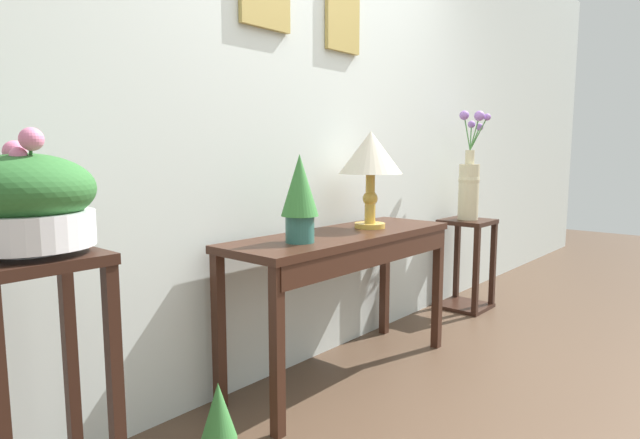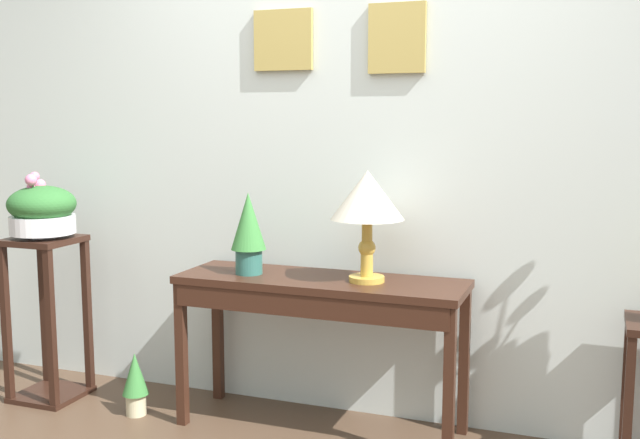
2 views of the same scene
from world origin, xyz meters
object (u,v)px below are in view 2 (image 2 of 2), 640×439
Objects in this scene: table_lamp at (367,200)px; pedestal_stand_left at (48,318)px; console_table at (319,300)px; planter_bowl_wide_left at (42,210)px; potted_plant_on_console at (248,229)px; potted_plant_floor at (135,381)px.

table_lamp reaches higher than pedestal_stand_left.
planter_bowl_wide_left reaches higher than console_table.
console_table is 0.51m from table_lamp.
table_lamp is (0.22, 0.03, 0.46)m from console_table.
console_table is at bearing -173.47° from table_lamp.
pedestal_stand_left is at bearing -176.43° from console_table.
potted_plant_on_console is 1.14× the size of planter_bowl_wide_left.
planter_bowl_wide_left is at bearing -176.04° from table_lamp.
planter_bowl_wide_left is at bearing -175.72° from potted_plant_on_console.
potted_plant_floor is at bearing -4.95° from planter_bowl_wide_left.
planter_bowl_wide_left is 1.07× the size of potted_plant_floor.
table_lamp is 0.59× the size of pedestal_stand_left.
potted_plant_on_console is (-0.56, -0.03, -0.16)m from table_lamp.
console_table is 1.47m from pedestal_stand_left.
table_lamp is 1.58× the size of potted_plant_floor.
table_lamp is 1.30× the size of potted_plant_on_console.
table_lamp reaches higher than planter_bowl_wide_left.
potted_plant_on_console is (-0.35, -0.01, 0.31)m from console_table.
pedestal_stand_left reaches higher than console_table.
table_lamp is 1.81m from pedestal_stand_left.
table_lamp is at bearing 8.32° from potted_plant_floor.
console_table is 1.02m from potted_plant_floor.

